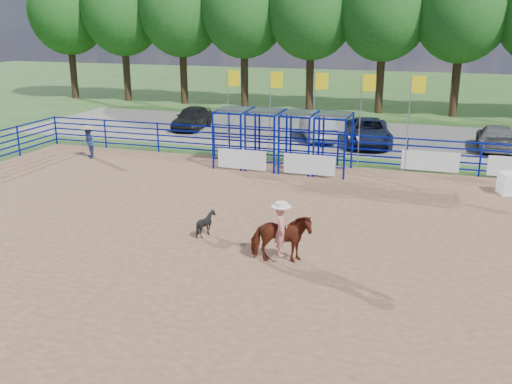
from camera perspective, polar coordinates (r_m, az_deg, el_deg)
ground at (r=16.81m, az=2.01°, el=-5.48°), size 120.00×120.00×0.00m
arena_dirt at (r=16.81m, az=2.01°, el=-5.45°), size 30.00×20.00×0.02m
gravel_strip at (r=32.86m, az=10.31°, el=5.46°), size 40.00×10.00×0.01m
horse_and_rider at (r=15.44m, az=2.51°, el=-4.17°), size 1.79×1.15×2.42m
calf at (r=17.54m, az=-5.01°, el=-3.15°), size 0.92×0.89×0.77m
spectator_cowboy at (r=28.23m, az=-16.42°, el=4.80°), size 0.89×0.91×1.53m
car_a at (r=34.83m, az=-6.41°, el=7.41°), size 1.92×4.09×1.35m
car_b at (r=31.71m, az=6.16°, el=6.50°), size 2.93×4.42×1.38m
car_c at (r=30.72m, az=11.15°, el=5.91°), size 3.15×5.21×1.35m
car_d at (r=31.44m, az=22.91°, el=5.07°), size 1.80×4.39×1.27m
perimeter_fence at (r=16.54m, az=2.04°, el=-3.08°), size 30.10×20.10×1.50m
chute_assembly at (r=25.10m, az=3.49°, el=5.09°), size 19.32×2.41×4.20m
treeline at (r=41.18m, az=12.77°, el=18.15°), size 56.40×6.40×11.24m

